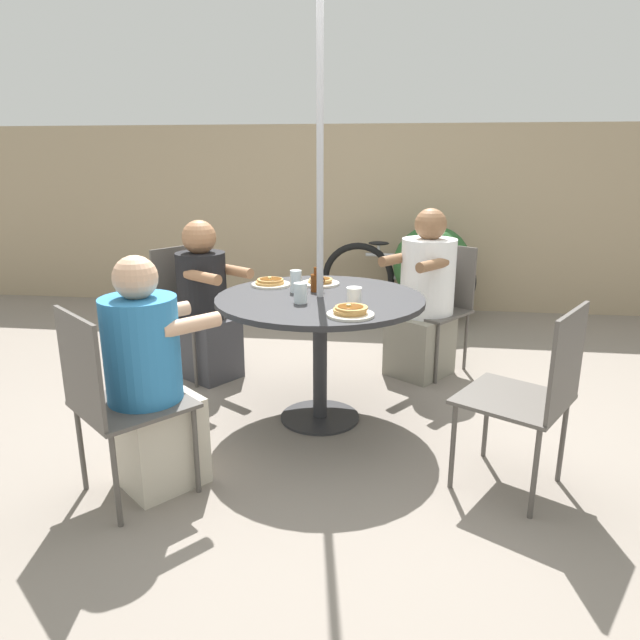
{
  "coord_description": "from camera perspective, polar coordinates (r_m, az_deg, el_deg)",
  "views": [
    {
      "loc": [
        0.42,
        -3.09,
        1.51
      ],
      "look_at": [
        0.0,
        0.0,
        0.61
      ],
      "focal_mm": 32.0,
      "sensor_mm": 36.0,
      "label": 1
    }
  ],
  "objects": [
    {
      "name": "ground_plane",
      "position": [
        3.46,
        0.0,
        -9.76
      ],
      "size": [
        12.0,
        12.0,
        0.0
      ],
      "primitive_type": "plane",
      "color": "gray"
    },
    {
      "name": "back_fence",
      "position": [
        5.83,
        3.6,
        10.08
      ],
      "size": [
        10.0,
        0.06,
        1.81
      ],
      "primitive_type": "cube",
      "color": "tan",
      "rests_on": "ground"
    },
    {
      "name": "patio_table",
      "position": [
        3.23,
        0.0,
        0.67
      ],
      "size": [
        1.18,
        1.18,
        0.75
      ],
      "color": "#28282B",
      "rests_on": "ground"
    },
    {
      "name": "umbrella_pole",
      "position": [
        3.13,
        0.0,
        10.85
      ],
      "size": [
        0.04,
        0.04,
        2.45
      ],
      "primitive_type": "cylinder",
      "color": "#ADADB2",
      "rests_on": "ground"
    },
    {
      "name": "patio_chair_north",
      "position": [
        2.72,
        20.65,
        -6.52
      ],
      "size": [
        0.61,
        0.61,
        0.9
      ],
      "rotation": [
        0.0,
        0.0,
        1.02
      ],
      "color": "#514C47",
      "rests_on": "ground"
    },
    {
      "name": "patio_chair_east",
      "position": [
        4.21,
        11.75,
        1.99
      ],
      "size": [
        0.62,
        0.62,
        0.9
      ],
      "rotation": [
        0.0,
        0.0,
        -3.78
      ],
      "color": "#514C47",
      "rests_on": "ground"
    },
    {
      "name": "diner_east",
      "position": [
        4.06,
        10.4,
        1.83
      ],
      "size": [
        0.57,
        0.59,
        1.17
      ],
      "rotation": [
        0.0,
        0.0,
        -3.78
      ],
      "color": "gray",
      "rests_on": "ground"
    },
    {
      "name": "patio_chair_south",
      "position": [
        4.15,
        -12.9,
        1.74
      ],
      "size": [
        0.62,
        0.62,
        0.9
      ],
      "rotation": [
        0.0,
        0.0,
        -2.15
      ],
      "color": "#514C47",
      "rests_on": "ground"
    },
    {
      "name": "diner_south",
      "position": [
        4.01,
        -11.39,
        1.29
      ],
      "size": [
        0.58,
        0.54,
        1.1
      ],
      "rotation": [
        0.0,
        0.0,
        -2.15
      ],
      "color": "#3D3D42",
      "rests_on": "ground"
    },
    {
      "name": "patio_chair_west",
      "position": [
        2.65,
        -20.03,
        -7.05
      ],
      "size": [
        0.63,
        0.63,
        0.9
      ],
      "rotation": [
        0.0,
        0.0,
        -0.69
      ],
      "color": "#514C47",
      "rests_on": "ground"
    },
    {
      "name": "diner_west",
      "position": [
        2.72,
        -16.59,
        -6.31
      ],
      "size": [
        0.53,
        0.55,
        1.11
      ],
      "rotation": [
        0.0,
        0.0,
        -0.69
      ],
      "color": "beige",
      "rests_on": "ground"
    },
    {
      "name": "pancake_plate_a",
      "position": [
        3.51,
        0.02,
        3.81
      ],
      "size": [
        0.24,
        0.24,
        0.05
      ],
      "color": "silver",
      "rests_on": "patio_table"
    },
    {
      "name": "pancake_plate_b",
      "position": [
        3.49,
        -4.97,
        3.73
      ],
      "size": [
        0.24,
        0.24,
        0.05
      ],
      "color": "silver",
      "rests_on": "patio_table"
    },
    {
      "name": "pancake_plate_c",
      "position": [
        2.81,
        3.06,
        0.82
      ],
      "size": [
        0.24,
        0.24,
        0.06
      ],
      "color": "silver",
      "rests_on": "patio_table"
    },
    {
      "name": "syrup_bottle",
      "position": [
        3.32,
        -0.38,
        3.82
      ],
      "size": [
        0.08,
        0.06,
        0.14
      ],
      "color": "#602D0F",
      "rests_on": "patio_table"
    },
    {
      "name": "coffee_cup",
      "position": [
        3.02,
        3.43,
        2.4
      ],
      "size": [
        0.08,
        0.08,
        0.09
      ],
      "color": "white",
      "rests_on": "patio_table"
    },
    {
      "name": "drinking_glass_a",
      "position": [
        3.06,
        -1.97,
        2.72
      ],
      "size": [
        0.07,
        0.07,
        0.11
      ],
      "primitive_type": "cylinder",
      "color": "silver",
      "rests_on": "patio_table"
    },
    {
      "name": "drinking_glass_b",
      "position": [
        3.31,
        -2.43,
        3.9
      ],
      "size": [
        0.07,
        0.07,
        0.13
      ],
      "primitive_type": "cylinder",
      "color": "silver",
      "rests_on": "patio_table"
    },
    {
      "name": "bicycle",
      "position": [
        5.59,
        7.8,
        4.06
      ],
      "size": [
        1.49,
        0.44,
        0.73
      ],
      "rotation": [
        0.0,
        0.0,
        -0.04
      ],
      "color": "black",
      "rests_on": "ground"
    },
    {
      "name": "potted_shrub",
      "position": [
        5.36,
        11.09,
        5.14
      ],
      "size": [
        0.71,
        0.71,
        0.91
      ],
      "color": "brown",
      "rests_on": "ground"
    }
  ]
}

